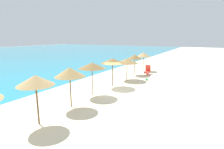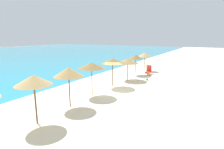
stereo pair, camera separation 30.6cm
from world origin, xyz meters
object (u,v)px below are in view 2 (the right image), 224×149
(beach_umbrella_7, at_px, (145,55))
(beach_ball, at_px, (147,79))
(lounge_chair_0, at_px, (148,71))
(beach_umbrella_6, at_px, (136,57))
(beach_umbrella_4, at_px, (113,61))
(beach_umbrella_3, at_px, (92,66))
(beach_umbrella_2, at_px, (69,72))
(beach_umbrella_1, at_px, (34,80))
(beach_umbrella_5, at_px, (128,61))

(beach_umbrella_7, bearing_deg, beach_ball, -157.10)
(lounge_chair_0, bearing_deg, beach_umbrella_6, 22.52)
(beach_umbrella_4, distance_m, beach_umbrella_7, 9.69)
(beach_umbrella_3, relative_size, beach_umbrella_7, 1.05)
(beach_umbrella_7, relative_size, beach_ball, 9.43)
(beach_umbrella_3, distance_m, beach_umbrella_4, 3.31)
(beach_umbrella_4, bearing_deg, beach_umbrella_2, -179.30)
(beach_umbrella_1, bearing_deg, beach_umbrella_3, 3.52)
(beach_umbrella_6, xyz_separation_m, beach_umbrella_7, (3.30, -0.06, 0.01))
(beach_umbrella_3, height_order, beach_umbrella_7, beach_umbrella_3)
(beach_umbrella_4, relative_size, beach_umbrella_5, 1.10)
(beach_umbrella_4, xyz_separation_m, beach_umbrella_5, (3.28, -0.10, -0.37))
(beach_umbrella_3, relative_size, beach_umbrella_6, 1.06)
(beach_umbrella_1, height_order, beach_umbrella_6, beach_umbrella_1)
(beach_umbrella_5, xyz_separation_m, beach_umbrella_7, (6.41, 0.26, 0.16))
(lounge_chair_0, xyz_separation_m, beach_ball, (-3.33, -1.00, -0.34))
(beach_umbrella_1, xyz_separation_m, beach_ball, (13.15, -2.03, -2.40))
(beach_umbrella_4, xyz_separation_m, lounge_chair_0, (7.31, -1.26, -2.07))
(beach_umbrella_1, height_order, beach_umbrella_5, beach_umbrella_1)
(beach_umbrella_2, height_order, beach_umbrella_6, beach_umbrella_2)
(beach_umbrella_1, height_order, beach_umbrella_4, beach_umbrella_1)
(beach_umbrella_5, bearing_deg, beach_umbrella_7, 2.33)
(beach_umbrella_4, distance_m, beach_umbrella_6, 6.39)
(beach_umbrella_2, xyz_separation_m, beach_umbrella_5, (9.55, -0.03, -0.32))
(beach_ball, bearing_deg, lounge_chair_0, 16.63)
(lounge_chair_0, bearing_deg, beach_umbrella_4, 70.78)
(beach_umbrella_2, relative_size, beach_umbrella_5, 1.11)
(beach_umbrella_1, distance_m, beach_umbrella_4, 9.18)
(beach_umbrella_5, height_order, lounge_chair_0, beach_umbrella_5)
(beach_umbrella_7, xyz_separation_m, beach_ball, (-5.71, -2.41, -2.20))
(beach_umbrella_1, relative_size, beach_umbrella_6, 1.08)
(beach_umbrella_2, distance_m, beach_umbrella_4, 6.27)
(beach_umbrella_2, xyz_separation_m, beach_ball, (10.25, -2.18, -2.36))
(beach_umbrella_1, bearing_deg, beach_umbrella_7, 1.17)
(beach_umbrella_1, relative_size, beach_umbrella_3, 1.02)
(beach_umbrella_1, bearing_deg, beach_ball, -8.78)
(beach_umbrella_2, bearing_deg, beach_umbrella_7, 0.84)
(beach_umbrella_1, bearing_deg, beach_umbrella_6, 1.63)
(beach_umbrella_3, height_order, beach_ball, beach_umbrella_3)
(beach_umbrella_7, bearing_deg, beach_umbrella_4, -179.06)
(beach_umbrella_6, height_order, beach_ball, beach_umbrella_6)
(beach_umbrella_4, height_order, lounge_chair_0, beach_umbrella_4)
(beach_umbrella_2, height_order, lounge_chair_0, beach_umbrella_2)
(beach_umbrella_1, bearing_deg, beach_umbrella_2, 2.93)
(beach_umbrella_1, height_order, beach_umbrella_3, beach_umbrella_1)
(beach_umbrella_5, bearing_deg, lounge_chair_0, -16.03)
(beach_umbrella_1, relative_size, lounge_chair_0, 1.76)
(beach_umbrella_1, xyz_separation_m, beach_umbrella_5, (12.46, 0.12, -0.36))
(beach_umbrella_2, relative_size, beach_umbrella_6, 1.08)
(beach_umbrella_4, relative_size, beach_umbrella_6, 1.07)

